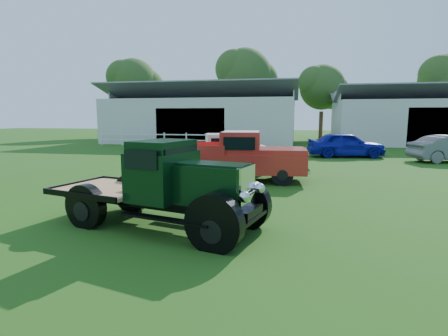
% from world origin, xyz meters
% --- Properties ---
extents(ground, '(120.00, 120.00, 0.00)m').
position_xyz_m(ground, '(0.00, 0.00, 0.00)').
color(ground, '#255912').
extents(shed_left, '(18.80, 10.20, 5.60)m').
position_xyz_m(shed_left, '(-7.00, 26.00, 2.80)').
color(shed_left, '#B6B6B6').
rests_on(shed_left, ground).
extents(shed_right, '(16.80, 9.20, 5.20)m').
position_xyz_m(shed_right, '(14.00, 27.00, 2.60)').
color(shed_right, '#B6B6B6').
rests_on(shed_right, ground).
extents(fence_rail, '(14.20, 0.16, 1.20)m').
position_xyz_m(fence_rail, '(-8.00, 20.00, 0.60)').
color(fence_rail, white).
rests_on(fence_rail, ground).
extents(tree_a, '(6.30, 6.30, 10.50)m').
position_xyz_m(tree_a, '(-18.00, 33.00, 5.25)').
color(tree_a, '#27481D').
rests_on(tree_a, ground).
extents(tree_b, '(6.90, 6.90, 11.50)m').
position_xyz_m(tree_b, '(-4.00, 34.00, 5.75)').
color(tree_b, '#27481D').
rests_on(tree_b, ground).
extents(tree_c, '(5.40, 5.40, 9.00)m').
position_xyz_m(tree_c, '(5.00, 33.00, 4.50)').
color(tree_c, '#27481D').
rests_on(tree_c, ground).
extents(tree_d, '(6.00, 6.00, 10.00)m').
position_xyz_m(tree_d, '(18.00, 34.00, 5.00)').
color(tree_d, '#27481D').
rests_on(tree_d, ground).
extents(vintage_flatbed, '(5.44, 3.18, 2.02)m').
position_xyz_m(vintage_flatbed, '(-0.79, -1.33, 1.01)').
color(vintage_flatbed, black).
rests_on(vintage_flatbed, ground).
extents(red_pickup, '(5.65, 2.55, 2.00)m').
position_xyz_m(red_pickup, '(0.01, 4.94, 1.00)').
color(red_pickup, red).
rests_on(red_pickup, ground).
extents(white_pickup, '(5.05, 3.23, 1.73)m').
position_xyz_m(white_pickup, '(-1.27, 7.08, 0.86)').
color(white_pickup, '#F4E6D0').
rests_on(white_pickup, ground).
extents(misc_car_blue, '(4.93, 2.54, 1.60)m').
position_xyz_m(misc_car_blue, '(5.37, 14.54, 0.80)').
color(misc_car_blue, '#10169B').
rests_on(misc_car_blue, ground).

